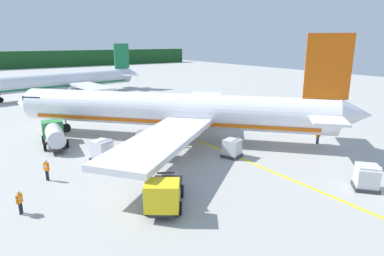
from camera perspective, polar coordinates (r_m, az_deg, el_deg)
name	(u,v)px	position (r m, az deg, el deg)	size (l,w,h in m)	color
airliner_foreground	(175,111)	(37.40, -2.99, 2.98)	(31.32, 32.99, 11.90)	white
airliner_mid_apron	(65,81)	(74.54, -21.25, 7.70)	(36.92, 30.66, 10.58)	silver
service_truck_fuel	(164,193)	(22.55, -4.95, -11.28)	(5.09, 5.93, 2.56)	yellow
service_truck_catering	(54,134)	(38.35, -22.92, -0.96)	(2.95, 6.51, 2.40)	#338C3F
cargo_container_near	(102,150)	(32.54, -15.42, -3.76)	(2.33, 2.33, 2.10)	#333338
cargo_container_mid	(232,148)	(32.47, 7.06, -3.53)	(2.18, 2.18, 1.92)	#333338
cargo_container_far	(367,177)	(28.70, 28.21, -7.61)	(2.47, 2.47, 2.09)	#333338
crew_marshaller	(20,201)	(24.76, -27.89, -11.15)	(0.46, 0.51, 1.64)	#191E33
crew_loader_left	(318,135)	(38.85, 21.13, -1.18)	(0.23, 0.63, 1.71)	#191E33
crew_loader_right	(47,168)	(29.38, -24.06, -6.47)	(0.43, 0.55, 1.78)	#191E33
apron_guide_line	(212,146)	(35.69, 3.60, -3.24)	(0.30, 60.00, 0.01)	yellow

